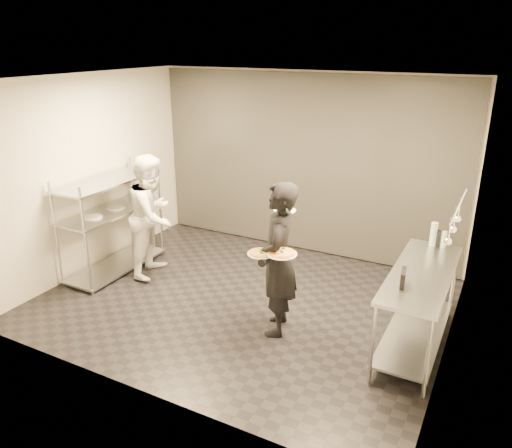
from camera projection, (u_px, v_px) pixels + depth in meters
The scene contains 13 objects.
room_shell at pixel (282, 177), 7.01m from camera, with size 5.00×4.00×2.80m.
pass_rack at pixel (112, 220), 7.19m from camera, with size 0.60×1.60×1.50m.
prep_counter at pixel (419, 296), 5.35m from camera, with size 0.60×1.80×0.92m.
utensil_rail at pixel (455, 220), 4.92m from camera, with size 0.07×1.20×0.31m.
waiter at pixel (278, 260), 5.59m from camera, with size 0.66×0.43×1.80m, color black.
chef at pixel (153, 216), 7.05m from camera, with size 0.85×0.66×1.75m, color white.
pizza_plate_near at pixel (261, 253), 5.38m from camera, with size 0.29×0.29×0.05m.
pizza_plate_far at pixel (282, 253), 5.30m from camera, with size 0.33×0.33×0.05m.
salad_plate at pixel (285, 209), 5.70m from camera, with size 0.26×0.26×0.07m.
pos_monitor at pixel (403, 278), 4.94m from camera, with size 0.04×0.22×0.16m, color black.
bottle_green at pixel (434, 234), 5.87m from camera, with size 0.08×0.08×0.28m, color gray.
bottle_clear at pixel (444, 239), 5.84m from camera, with size 0.06×0.06×0.19m, color gray.
bottle_dark at pixel (438, 238), 5.87m from camera, with size 0.06×0.06×0.19m, color black.
Camera 1 is at (2.83, -5.02, 3.23)m, focal length 35.00 mm.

